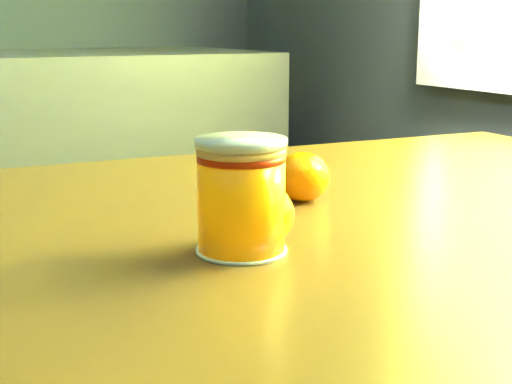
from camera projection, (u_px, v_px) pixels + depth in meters
name	position (u px, v px, depth m)	size (l,w,h in m)	color
table	(325.00, 307.00, 0.73)	(1.08, 0.78, 0.79)	brown
juice_glass	(241.00, 197.00, 0.57)	(0.07, 0.07, 0.09)	orange
orange_front	(256.00, 214.00, 0.59)	(0.06, 0.06, 0.06)	orange
orange_back	(302.00, 177.00, 0.75)	(0.06, 0.06, 0.05)	orange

